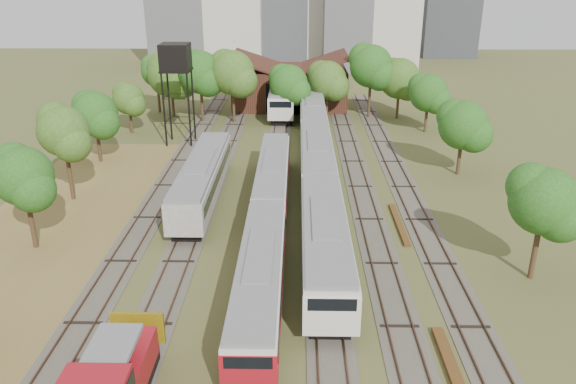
{
  "coord_description": "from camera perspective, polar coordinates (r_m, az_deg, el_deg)",
  "views": [
    {
      "loc": [
        0.16,
        -23.48,
        18.87
      ],
      "look_at": [
        -0.56,
        17.39,
        2.5
      ],
      "focal_mm": 35.0,
      "sensor_mm": 36.0,
      "label": 1
    }
  ],
  "objects": [
    {
      "name": "ground",
      "position": [
        30.12,
        0.51,
        -16.96
      ],
      "size": [
        240.0,
        240.0,
        0.0
      ],
      "primitive_type": "plane",
      "color": "#475123",
      "rests_on": "ground"
    },
    {
      "name": "dry_grass_patch",
      "position": [
        40.94,
        -25.73,
        -7.97
      ],
      "size": [
        14.0,
        60.0,
        0.04
      ],
      "primitive_type": "cube",
      "color": "brown",
      "rests_on": "ground"
    },
    {
      "name": "tracks",
      "position": [
        52.02,
        0.03,
        0.6
      ],
      "size": [
        24.6,
        80.0,
        0.19
      ],
      "color": "#4C473D",
      "rests_on": "ground"
    },
    {
      "name": "railcar_red_set",
      "position": [
        41.45,
        -2.07,
        -2.59
      ],
      "size": [
        2.68,
        34.58,
        3.3
      ],
      "color": "black",
      "rests_on": "ground"
    },
    {
      "name": "railcar_green_set",
      "position": [
        53.39,
        2.94,
        3.38
      ],
      "size": [
        3.06,
        52.08,
        3.79
      ],
      "color": "black",
      "rests_on": "ground"
    },
    {
      "name": "railcar_rear",
      "position": [
        78.85,
        -0.6,
        9.58
      ],
      "size": [
        3.29,
        16.08,
        4.07
      ],
      "color": "black",
      "rests_on": "ground"
    },
    {
      "name": "old_grey_coach",
      "position": [
        48.94,
        -8.66,
        1.37
      ],
      "size": [
        2.93,
        18.0,
        3.62
      ],
      "color": "black",
      "rests_on": "ground"
    },
    {
      "name": "water_tower",
      "position": [
        64.37,
        -11.36,
        13.02
      ],
      "size": [
        3.25,
        3.25,
        11.23
      ],
      "color": "black",
      "rests_on": "ground"
    },
    {
      "name": "rail_pile_far",
      "position": [
        45.1,
        11.2,
        -3.18
      ],
      "size": [
        0.47,
        7.56,
        0.25
      ],
      "primitive_type": "cube",
      "color": "brown",
      "rests_on": "ground"
    },
    {
      "name": "maintenance_shed",
      "position": [
        83.02,
        0.19,
        10.74
      ],
      "size": [
        16.45,
        11.55,
        7.58
      ],
      "color": "#351C13",
      "rests_on": "ground"
    },
    {
      "name": "tree_band_left",
      "position": [
        48.37,
        -23.28,
        3.7
      ],
      "size": [
        6.03,
        64.03,
        8.31
      ],
      "color": "#382616",
      "rests_on": "ground"
    },
    {
      "name": "tree_band_far",
      "position": [
        74.6,
        -1.37,
        11.82
      ],
      "size": [
        36.08,
        9.18,
        9.64
      ],
      "color": "#382616",
      "rests_on": "ground"
    },
    {
      "name": "tree_band_right",
      "position": [
        55.85,
        17.33,
        6.5
      ],
      "size": [
        4.94,
        39.55,
        7.58
      ],
      "color": "#382616",
      "rests_on": "ground"
    }
  ]
}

